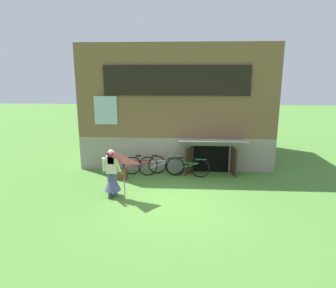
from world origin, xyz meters
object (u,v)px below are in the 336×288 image
object	(u,v)px
person	(112,177)
bicycle_silver	(161,165)
bicycle_red	(145,165)
wooden_crate	(122,174)
bicycle_green	(188,167)
kite	(116,164)

from	to	relation	value
person	bicycle_silver	xyz separation A→B (m)	(1.37, 2.12, -0.25)
bicycle_red	wooden_crate	distance (m)	1.01
bicycle_green	wooden_crate	bearing A→B (deg)	-163.79
kite	bicycle_red	distance (m)	2.90
bicycle_silver	wooden_crate	bearing A→B (deg)	-168.53
person	wooden_crate	xyz separation A→B (m)	(-0.07, 1.64, -0.45)
bicycle_red	bicycle_silver	bearing A→B (deg)	-20.72
bicycle_green	bicycle_silver	world-z (taller)	bicycle_silver
person	bicycle_red	distance (m)	2.37
bicycle_silver	bicycle_red	distance (m)	0.66
bicycle_red	wooden_crate	size ratio (longest dim) A/B	4.20
kite	bicycle_red	bearing A→B (deg)	80.61
person	bicycle_silver	size ratio (longest dim) A/B	0.86
kite	bicycle_green	size ratio (longest dim) A/B	0.91
kite	bicycle_silver	world-z (taller)	kite
kite	bicycle_silver	distance (m)	2.96
kite	bicycle_green	distance (m)	3.41
person	bicycle_silver	distance (m)	2.54
person	kite	distance (m)	0.82
kite	bicycle_red	world-z (taller)	kite
kite	bicycle_red	xyz separation A→B (m)	(0.45, 2.74, -0.86)
bicycle_green	bicycle_silver	distance (m)	1.02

